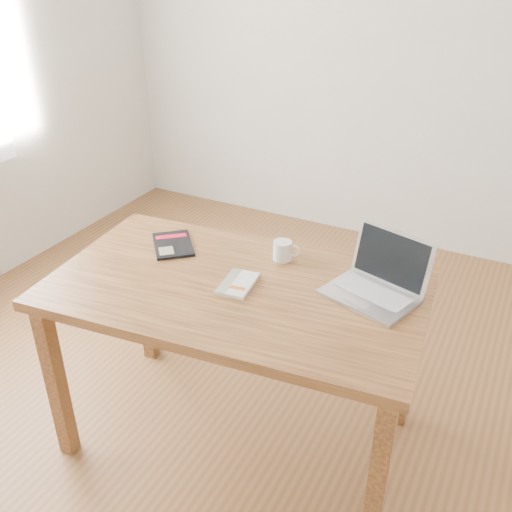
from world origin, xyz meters
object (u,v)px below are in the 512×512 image
at_px(white_guidebook, 238,284).
at_px(laptop, 377,282).
at_px(black_guidebook, 173,244).
at_px(desk, 236,305).
at_px(coffee_mug, 283,250).

bearing_deg(white_guidebook, laptop, 14.26).
distance_m(black_guidebook, laptop, 0.84).
distance_m(desk, black_guidebook, 0.41).
distance_m(desk, white_guidebook, 0.10).
distance_m(desk, laptop, 0.52).
bearing_deg(desk, laptop, 14.69).
distance_m(white_guidebook, laptop, 0.49).
xyz_separation_m(desk, coffee_mug, (0.07, 0.24, 0.13)).
relative_size(black_guidebook, coffee_mug, 2.64).
bearing_deg(desk, black_guidebook, 153.45).
xyz_separation_m(desk, laptop, (0.47, 0.17, 0.14)).
height_order(white_guidebook, black_guidebook, white_guidebook).
bearing_deg(white_guidebook, desk, 150.48).
height_order(desk, laptop, laptop).
height_order(white_guidebook, coffee_mug, coffee_mug).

